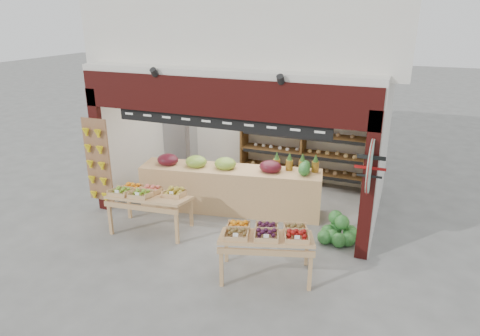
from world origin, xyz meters
name	(u,v)px	position (x,y,z in m)	size (l,w,h in m)	color
ground	(239,209)	(0.00, 0.00, 0.00)	(60.00, 60.00, 0.00)	slate
shop_structure	(265,20)	(0.00, 1.61, 3.92)	(6.36, 5.12, 5.40)	silver
banana_board	(97,162)	(-2.73, -1.17, 1.12)	(0.60, 0.15, 1.80)	#8E6440
gift_sign	(370,166)	(2.75, -1.15, 1.75)	(0.04, 0.93, 0.92)	silver
back_shelving	(304,140)	(0.94, 1.94, 1.16)	(3.15, 0.52, 1.93)	brown
refrigerator	(181,136)	(-2.40, 1.84, 0.92)	(0.72, 0.72, 1.85)	#ABADB2
cardboard_stack	(174,181)	(-1.83, 0.37, 0.24)	(0.98, 0.71, 0.65)	beige
mid_counter	(230,187)	(-0.16, -0.12, 0.53)	(3.93, 1.41, 1.19)	tan
display_table_left	(146,194)	(-1.34, -1.53, 0.75)	(1.59, 1.00, 0.97)	tan
display_table_right	(266,234)	(1.35, -2.19, 0.75)	(1.67, 1.23, 0.96)	tan
watermelon_pile	(339,232)	(2.28, -0.63, 0.19)	(0.74, 0.69, 0.53)	#1A501F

